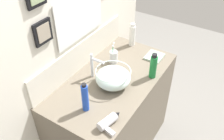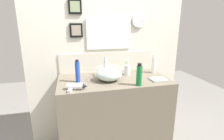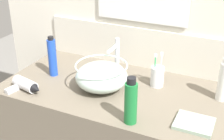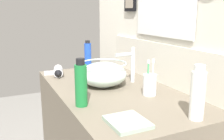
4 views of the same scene
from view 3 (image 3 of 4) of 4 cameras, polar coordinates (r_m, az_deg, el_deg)
name	(u,v)px [view 3 (image 3 of 4)]	position (r m, az deg, el deg)	size (l,w,h in m)	color
back_panel	(140,17)	(1.84, 5.15, 9.54)	(1.91, 0.10, 2.43)	silver
glass_bowl_sink	(102,76)	(1.61, -1.93, -1.12)	(0.27, 0.27, 0.14)	silver
faucet	(116,54)	(1.74, 0.74, 2.89)	(0.02, 0.13, 0.22)	silver
hair_drier	(26,85)	(1.67, -15.45, -2.74)	(0.19, 0.13, 0.06)	silver
toothbrush_cup	(157,76)	(1.66, 8.27, -1.13)	(0.07, 0.07, 0.19)	silver
soap_dispenser	(52,57)	(1.77, -10.86, 2.34)	(0.05, 0.05, 0.23)	blue
lotion_bottle	(131,102)	(1.34, 3.46, -5.84)	(0.06, 0.06, 0.22)	#197233
shampoo_bottle	(224,80)	(1.59, 19.84, -1.81)	(0.06, 0.06, 0.22)	white
hand_towel	(194,123)	(1.42, 14.79, -9.42)	(0.16, 0.14, 0.02)	#99B29E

